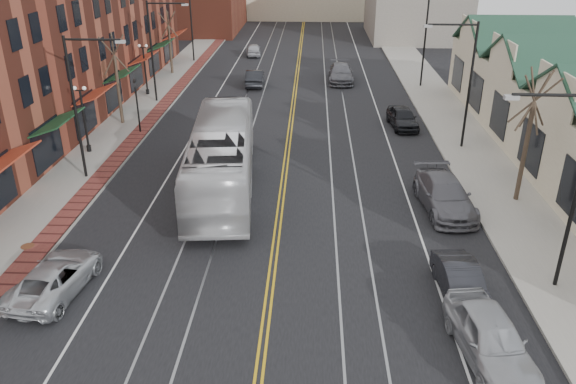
# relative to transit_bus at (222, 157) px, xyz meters

# --- Properties ---
(sidewalk_left) EXTENTS (4.00, 120.00, 0.15)m
(sidewalk_left) POSITION_rel_transit_bus_xyz_m (-8.69, 5.01, -1.81)
(sidewalk_left) COLOR gray
(sidewalk_left) RESTS_ON ground
(sidewalk_right) EXTENTS (4.00, 120.00, 0.15)m
(sidewalk_right) POSITION_rel_transit_bus_xyz_m (15.31, 5.01, -1.81)
(sidewalk_right) COLOR gray
(sidewalk_right) RESTS_ON ground
(building_left) EXTENTS (10.00, 50.00, 11.00)m
(building_left) POSITION_rel_transit_bus_xyz_m (-15.69, 12.01, 3.61)
(building_left) COLOR maroon
(building_left) RESTS_ON ground
(streetlight_l_1) EXTENTS (3.33, 0.25, 8.00)m
(streetlight_l_1) POSITION_rel_transit_bus_xyz_m (-7.73, 1.01, 3.14)
(streetlight_l_1) COLOR black
(streetlight_l_1) RESTS_ON sidewalk_left
(streetlight_l_2) EXTENTS (3.33, 0.25, 8.00)m
(streetlight_l_2) POSITION_rel_transit_bus_xyz_m (-7.73, 17.01, 3.14)
(streetlight_l_2) COLOR black
(streetlight_l_2) RESTS_ON sidewalk_left
(streetlight_l_3) EXTENTS (3.33, 0.25, 8.00)m
(streetlight_l_3) POSITION_rel_transit_bus_xyz_m (-7.73, 33.01, 3.14)
(streetlight_l_3) COLOR black
(streetlight_l_3) RESTS_ON sidewalk_left
(streetlight_r_0) EXTENTS (3.33, 0.25, 8.00)m
(streetlight_r_0) POSITION_rel_transit_bus_xyz_m (14.36, -8.99, 3.14)
(streetlight_r_0) COLOR black
(streetlight_r_0) RESTS_ON sidewalk_right
(streetlight_r_1) EXTENTS (3.33, 0.25, 8.00)m
(streetlight_r_1) POSITION_rel_transit_bus_xyz_m (14.36, 7.01, 3.14)
(streetlight_r_1) COLOR black
(streetlight_r_1) RESTS_ON sidewalk_right
(streetlight_r_2) EXTENTS (3.33, 0.25, 8.00)m
(streetlight_r_2) POSITION_rel_transit_bus_xyz_m (14.36, 23.01, 3.14)
(streetlight_r_2) COLOR black
(streetlight_r_2) RESTS_ON sidewalk_right
(lamppost_l_2) EXTENTS (0.84, 0.28, 4.27)m
(lamppost_l_2) POSITION_rel_transit_bus_xyz_m (-9.49, 5.01, 0.32)
(lamppost_l_2) COLOR black
(lamppost_l_2) RESTS_ON sidewalk_left
(lamppost_l_3) EXTENTS (0.84, 0.28, 4.27)m
(lamppost_l_3) POSITION_rel_transit_bus_xyz_m (-9.49, 19.01, 0.32)
(lamppost_l_3) COLOR black
(lamppost_l_3) RESTS_ON sidewalk_left
(tree_left_near) EXTENTS (1.78, 1.37, 6.48)m
(tree_left_near) POSITION_rel_transit_bus_xyz_m (-9.19, 11.01, 1.63)
(tree_left_near) COLOR #382B21
(tree_left_near) RESTS_ON sidewalk_left
(tree_left_far) EXTENTS (1.66, 1.28, 6.02)m
(tree_left_far) POSITION_rel_transit_bus_xyz_m (-9.19, 27.01, 1.39)
(tree_left_far) COLOR #382B21
(tree_left_far) RESTS_ON sidewalk_left
(tree_right_mid) EXTENTS (1.90, 1.46, 6.93)m
(tree_right_mid) POSITION_rel_transit_bus_xyz_m (15.81, -0.99, 1.87)
(tree_right_mid) COLOR #382B21
(tree_right_mid) RESTS_ON sidewalk_right
(manhole_far) EXTENTS (0.60, 0.60, 0.02)m
(manhole_far) POSITION_rel_transit_bus_xyz_m (-7.89, -6.99, -1.73)
(manhole_far) COLOR #592D19
(manhole_far) RESTS_ON sidewalk_left
(traffic_signal) EXTENTS (0.18, 0.15, 3.80)m
(traffic_signal) POSITION_rel_transit_bus_xyz_m (-7.29, 9.01, 0.46)
(traffic_signal) COLOR black
(traffic_signal) RESTS_ON sidewalk_left
(transit_bus) EXTENTS (4.37, 13.77, 3.77)m
(transit_bus) POSITION_rel_transit_bus_xyz_m (0.00, 0.00, 0.00)
(transit_bus) COLOR silver
(transit_bus) RESTS_ON ground
(parked_suv) EXTENTS (2.78, 5.02, 1.33)m
(parked_suv) POSITION_rel_transit_bus_xyz_m (-5.16, -10.13, -1.22)
(parked_suv) COLOR #BABDC2
(parked_suv) RESTS_ON ground
(parked_car_a) EXTENTS (2.57, 5.04, 1.64)m
(parked_car_a) POSITION_rel_transit_bus_xyz_m (10.97, -13.22, -1.06)
(parked_car_a) COLOR #A9ABB0
(parked_car_a) RESTS_ON ground
(parked_car_b) EXTENTS (1.69, 4.15, 1.34)m
(parked_car_b) POSITION_rel_transit_bus_xyz_m (10.81, -9.74, -1.22)
(parked_car_b) COLOR black
(parked_car_b) RESTS_ON ground
(parked_car_c) EXTENTS (2.77, 5.82, 1.64)m
(parked_car_c) POSITION_rel_transit_bus_xyz_m (11.75, -2.08, -1.07)
(parked_car_c) COLOR slate
(parked_car_c) RESTS_ON ground
(parked_car_d) EXTENTS (2.17, 4.49, 1.48)m
(parked_car_d) POSITION_rel_transit_bus_xyz_m (11.50, 11.28, -1.15)
(parked_car_d) COLOR black
(parked_car_d) RESTS_ON ground
(distant_car_left) EXTENTS (1.72, 4.52, 1.47)m
(distant_car_left) POSITION_rel_transit_bus_xyz_m (-0.46, 22.95, -1.15)
(distant_car_left) COLOR black
(distant_car_left) RESTS_ON ground
(distant_car_right) EXTENTS (2.36, 5.67, 1.64)m
(distant_car_right) POSITION_rel_transit_bus_xyz_m (7.55, 24.77, -1.07)
(distant_car_right) COLOR #5C5D63
(distant_car_right) RESTS_ON ground
(distant_car_far) EXTENTS (2.05, 4.16, 1.36)m
(distant_car_far) POSITION_rel_transit_bus_xyz_m (-1.97, 36.61, -1.20)
(distant_car_far) COLOR #B8B9C0
(distant_car_far) RESTS_ON ground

